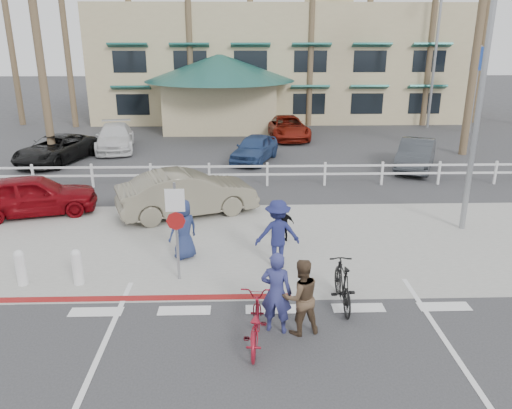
{
  "coord_description": "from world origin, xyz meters",
  "views": [
    {
      "loc": [
        -0.66,
        -9.43,
        5.98
      ],
      "look_at": [
        -0.27,
        3.71,
        1.5
      ],
      "focal_mm": 35.0,
      "sensor_mm": 36.0,
      "label": 1
    }
  ],
  "objects_px": {
    "sign_post": "(176,227)",
    "bike_red": "(255,322)",
    "car_red_compact": "(33,195)",
    "car_white_sedan": "(187,193)",
    "bike_black": "(343,284)"
  },
  "relations": [
    {
      "from": "car_red_compact",
      "to": "bike_red",
      "type": "bearing_deg",
      "value": -151.24
    },
    {
      "from": "bike_black",
      "to": "car_red_compact",
      "type": "xyz_separation_m",
      "value": [
        -9.54,
        6.5,
        0.17
      ]
    },
    {
      "from": "bike_red",
      "to": "car_red_compact",
      "type": "distance_m",
      "value": 10.92
    },
    {
      "from": "bike_red",
      "to": "car_red_compact",
      "type": "bearing_deg",
      "value": -41.91
    },
    {
      "from": "bike_black",
      "to": "sign_post",
      "type": "bearing_deg",
      "value": -19.9
    },
    {
      "from": "sign_post",
      "to": "bike_red",
      "type": "xyz_separation_m",
      "value": [
        1.88,
        -2.89,
        -0.96
      ]
    },
    {
      "from": "sign_post",
      "to": "bike_black",
      "type": "bearing_deg",
      "value": -20.06
    },
    {
      "from": "sign_post",
      "to": "car_red_compact",
      "type": "distance_m",
      "value": 7.59
    },
    {
      "from": "sign_post",
      "to": "bike_black",
      "type": "distance_m",
      "value": 4.29
    },
    {
      "from": "sign_post",
      "to": "bike_red",
      "type": "bearing_deg",
      "value": -56.98
    },
    {
      "from": "bike_red",
      "to": "sign_post",
      "type": "bearing_deg",
      "value": -52.15
    },
    {
      "from": "sign_post",
      "to": "car_red_compact",
      "type": "relative_size",
      "value": 0.69
    },
    {
      "from": "sign_post",
      "to": "car_white_sedan",
      "type": "distance_m",
      "value": 4.94
    },
    {
      "from": "car_red_compact",
      "to": "car_white_sedan",
      "type": "bearing_deg",
      "value": -106.35
    },
    {
      "from": "sign_post",
      "to": "car_white_sedan",
      "type": "height_order",
      "value": "sign_post"
    }
  ]
}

